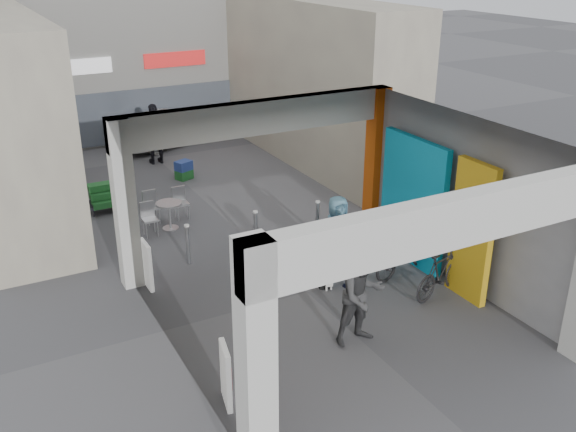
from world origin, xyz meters
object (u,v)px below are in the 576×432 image
man_back_turned (362,295)px  bicycle_front (404,254)px  produce_stand (109,200)px  border_collie (326,276)px  man_with_dog (353,251)px  man_crates (155,134)px  bicycle_rear (441,273)px  white_van (167,126)px  man_elderly (337,231)px  cafe_set (162,215)px

man_back_turned → bicycle_front: bearing=36.9°
produce_stand → border_collie: (2.89, -6.19, -0.04)m
man_with_dog → produce_stand: bearing=-64.1°
man_crates → bicycle_rear: 11.07m
man_back_turned → bicycle_rear: bearing=15.0°
bicycle_rear → white_van: size_ratio=0.40×
man_crates → white_van: 2.11m
produce_stand → man_back_turned: (2.43, -8.10, 0.63)m
man_crates → white_van: (0.97, 1.86, -0.29)m
white_van → man_crates: bearing=131.7°
white_van → man_back_turned: bearing=155.5°
man_with_dog → man_elderly: (0.23, 0.96, -0.00)m
man_back_turned → man_elderly: bearing=66.2°
man_elderly → bicycle_rear: bearing=-56.6°
cafe_set → bicycle_front: bicycle_front is taller
man_back_turned → man_crates: size_ratio=0.96×
border_collie → cafe_set: bearing=130.3°
man_back_turned → man_elderly: man_back_turned is taller
produce_stand → border_collie: produce_stand is taller
man_with_dog → man_back_turned: bearing=58.8°
produce_stand → man_with_dog: size_ratio=0.70×
man_with_dog → bicycle_front: bearing=175.6°
man_with_dog → bicycle_front: (1.28, -0.05, -0.34)m
cafe_set → border_collie: size_ratio=2.11×
man_back_turned → white_van: size_ratio=0.47×
cafe_set → white_van: size_ratio=0.35×
produce_stand → cafe_set: bearing=-49.8°
cafe_set → man_with_dog: 5.41m
cafe_set → white_van: (2.36, 6.74, 0.38)m
bicycle_rear → white_van: (-1.46, 12.64, 0.20)m
man_crates → white_van: man_crates is taller
cafe_set → border_collie: 5.00m
man_with_dog → bicycle_rear: 1.79m
man_back_turned → bicycle_front: 2.83m
border_collie → man_elderly: man_elderly is taller
man_back_turned → cafe_set: bearing=103.1°
white_van → bicycle_front: bearing=166.0°
bicycle_front → white_van: 11.67m
cafe_set → bicycle_front: size_ratio=0.79×
white_van → cafe_set: bearing=139.9°
bicycle_rear → white_van: 12.73m
man_with_dog → man_crates: man_crates is taller
cafe_set → man_back_turned: (1.50, -6.52, 0.63)m
border_collie → bicycle_front: 1.81m
border_collie → man_crates: man_crates is taller
man_with_dog → man_crates: (-1.06, 9.68, 0.16)m
man_back_turned → white_van: bearing=86.4°
produce_stand → bicycle_rear: bicycle_rear is taller
man_with_dog → cafe_set: bearing=-65.0°
border_collie → man_back_turned: (-0.45, -1.91, 0.66)m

